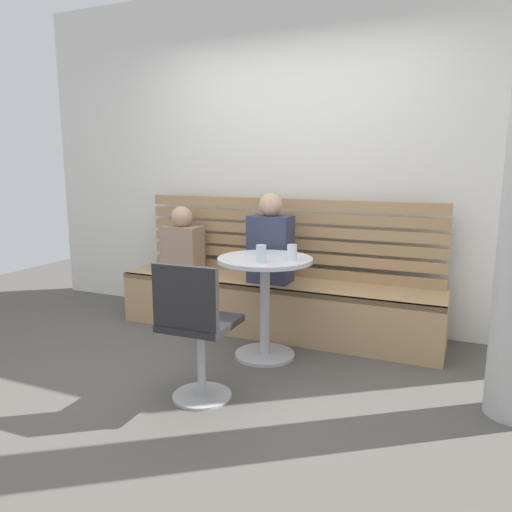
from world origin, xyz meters
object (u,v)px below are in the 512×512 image
Objects in this scene: cafe_table at (265,288)px; white_chair at (195,327)px; person_child_left at (182,243)px; cup_glass_tall at (261,254)px; booth_bench at (275,307)px; person_adult at (271,243)px; cup_water_clear at (292,252)px.

white_chair reaches higher than cafe_table.
cup_glass_tall is at bearing -33.89° from person_child_left.
person_child_left is 1.30m from cup_glass_tall.
booth_bench is 3.72× the size of person_adult.
white_chair reaches higher than booth_bench.
white_chair is at bearing -88.71° from booth_bench.
white_chair is (0.03, -1.34, 0.24)m from booth_bench.
cup_glass_tall is at bearing -136.18° from cup_water_clear.
cafe_table is 1.19m from person_child_left.
white_chair is 7.73× the size of cup_water_clear.
person_child_left is (-0.91, 0.03, 0.48)m from booth_bench.
cup_water_clear is at bearing 69.29° from white_chair.
cup_glass_tall is at bearing -76.19° from cafe_table.
person_child_left is (-0.94, 1.37, 0.23)m from white_chair.
cup_glass_tall is (1.08, -0.72, 0.10)m from person_child_left.
cafe_table is 1.02× the size of person_adult.
white_chair is 1.45× the size of person_child_left.
person_adult is at bearing 92.58° from white_chair.
person_child_left is at bearing 155.50° from cup_water_clear.
person_child_left reaches higher than white_chair.
cup_water_clear is (0.21, -0.01, 0.28)m from cafe_table.
cup_glass_tall is (0.14, 0.65, 0.34)m from white_chair.
person_child_left is at bearing 124.43° from white_chair.
booth_bench is at bearing 50.99° from person_adult.
person_adult is at bearing 125.96° from cup_water_clear.
booth_bench is 0.85m from cup_water_clear.
person_child_left reaches higher than booth_bench.
white_chair is 1.68m from person_child_left.
cafe_table is at bearing -72.26° from person_adult.
cup_glass_tall is (0.04, -0.17, 0.28)m from cafe_table.
cafe_table is at bearing 83.15° from white_chair.
cup_water_clear reaches higher than booth_bench.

